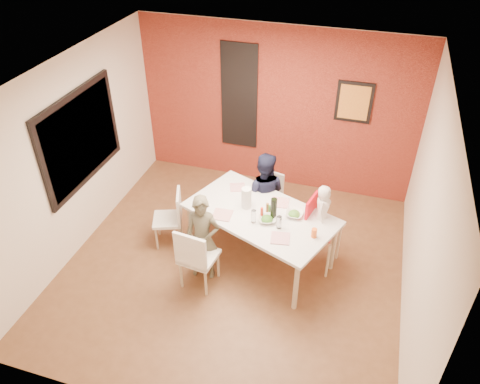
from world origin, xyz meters
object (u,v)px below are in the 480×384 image
(chair_left, at_px, (173,215))
(high_chair, at_px, (318,226))
(dining_table, at_px, (261,217))
(toddler, at_px, (323,208))
(child_near, at_px, (203,238))
(child_far, at_px, (263,194))
(wine_bottle, at_px, (274,209))
(paper_towel_roll, at_px, (246,198))
(chair_near, at_px, (195,256))
(chair_far, at_px, (268,195))

(chair_left, xyz_separation_m, high_chair, (2.04, 0.19, 0.15))
(dining_table, height_order, high_chair, high_chair)
(toddler, bearing_deg, high_chair, 73.33)
(dining_table, xyz_separation_m, chair_left, (-1.29, -0.02, -0.25))
(child_near, relative_size, child_far, 0.95)
(high_chair, xyz_separation_m, child_far, (-0.88, 0.46, 0.02))
(high_chair, distance_m, child_near, 1.54)
(high_chair, bearing_deg, child_near, 128.73)
(dining_table, bearing_deg, wine_bottle, -21.21)
(chair_left, height_order, high_chair, high_chair)
(toddler, xyz_separation_m, paper_towel_roll, (-1.00, -0.09, 0.01))
(child_near, bearing_deg, paper_towel_roll, 46.88)
(child_near, distance_m, paper_towel_roll, 0.78)
(high_chair, relative_size, child_near, 0.84)
(child_far, xyz_separation_m, paper_towel_roll, (-0.09, -0.57, 0.30))
(high_chair, relative_size, wine_bottle, 3.38)
(child_near, height_order, toddler, toddler)
(child_far, distance_m, toddler, 1.06)
(dining_table, relative_size, high_chair, 2.08)
(dining_table, bearing_deg, chair_left, -179.00)
(chair_near, distance_m, child_near, 0.26)
(child_near, bearing_deg, child_far, 58.68)
(high_chair, xyz_separation_m, wine_bottle, (-0.57, -0.24, 0.33))
(child_far, relative_size, paper_towel_roll, 4.43)
(wine_bottle, bearing_deg, dining_table, 158.79)
(chair_far, bearing_deg, child_near, -96.23)
(high_chair, bearing_deg, wine_bottle, 125.40)
(dining_table, bearing_deg, high_chair, 12.62)
(chair_left, bearing_deg, paper_towel_roll, 74.30)
(child_far, bearing_deg, paper_towel_roll, 75.47)
(dining_table, relative_size, wine_bottle, 7.05)
(chair_left, distance_m, child_far, 1.34)
(child_near, bearing_deg, chair_near, -99.67)
(high_chair, height_order, wine_bottle, wine_bottle)
(chair_left, bearing_deg, child_near, 32.77)
(high_chair, distance_m, wine_bottle, 0.70)
(dining_table, relative_size, toddler, 3.38)
(chair_far, bearing_deg, paper_towel_roll, -83.23)
(chair_far, distance_m, high_chair, 1.12)
(chair_far, distance_m, paper_towel_roll, 0.94)
(chair_near, bearing_deg, dining_table, -123.69)
(chair_far, height_order, child_near, child_near)
(paper_towel_roll, bearing_deg, chair_far, 82.01)
(high_chair, xyz_separation_m, toddler, (0.03, -0.01, 0.31))
(high_chair, bearing_deg, chair_near, 136.10)
(high_chair, bearing_deg, paper_towel_roll, 108.69)
(paper_towel_roll, bearing_deg, chair_near, -117.41)
(child_far, distance_m, wine_bottle, 0.82)
(high_chair, distance_m, toddler, 0.31)
(dining_table, xyz_separation_m, toddler, (0.78, 0.16, 0.21))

